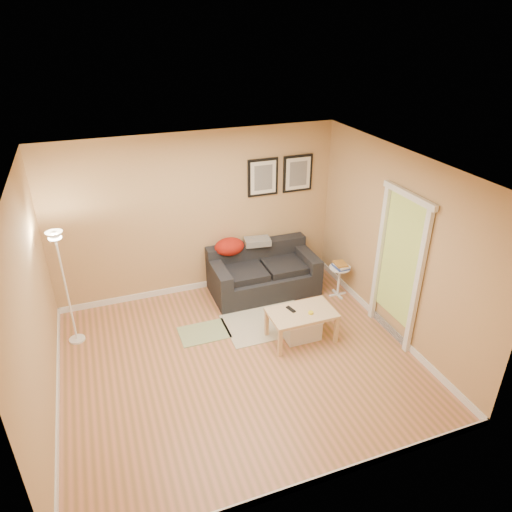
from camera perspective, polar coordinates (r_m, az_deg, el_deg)
name	(u,v)px	position (r m, az deg, el deg)	size (l,w,h in m)	color
floor	(239,361)	(6.33, -2.06, -12.66)	(4.50, 4.50, 0.00)	#C27753
ceiling	(235,170)	(5.06, -2.55, 10.48)	(4.50, 4.50, 0.00)	white
wall_back	(197,215)	(7.32, -7.20, 4.95)	(4.50, 4.50, 0.00)	tan
wall_front	(312,387)	(4.08, 6.87, -15.58)	(4.50, 4.50, 0.00)	tan
wall_left	(33,312)	(5.44, -25.55, -6.24)	(4.00, 4.00, 0.00)	tan
wall_right	(397,247)	(6.54, 16.79, 1.10)	(4.00, 4.00, 0.00)	tan
baseboard_back	(202,285)	(7.87, -6.66, -3.52)	(4.50, 0.02, 0.10)	white
baseboard_front	(304,484)	(5.02, 5.94, -26.01)	(4.50, 0.02, 0.10)	white
baseboard_left	(58,401)	(6.17, -23.06, -15.99)	(0.02, 4.00, 0.10)	white
baseboard_right	(384,323)	(7.16, 15.38, -7.91)	(0.02, 4.00, 0.10)	white
sofa	(264,271)	(7.56, 0.95, -1.85)	(1.70, 0.90, 0.75)	black
red_throw	(230,247)	(7.47, -3.26, 1.15)	(0.48, 0.36, 0.28)	#A5220F
plaid_throw	(257,241)	(7.61, 0.16, 1.79)	(0.42, 0.26, 0.10)	tan
framed_print_left	(263,177)	(7.42, 0.84, 9.59)	(0.50, 0.04, 0.60)	black
framed_print_right	(298,173)	(7.65, 5.11, 10.03)	(0.50, 0.04, 0.60)	black
area_rug	(267,323)	(6.99, 1.39, -8.18)	(1.25, 0.85, 0.01)	beige
green_runner	(204,332)	(6.84, -6.36, -9.27)	(0.70, 0.50, 0.01)	#668C4C
coffee_table	(301,325)	(6.59, 5.53, -8.43)	(0.91, 0.56, 0.46)	#D7AF83
remote_control	(291,309)	(6.48, 4.28, -6.51)	(0.05, 0.16, 0.02)	black
tape_roll	(311,313)	(6.42, 6.71, -6.90)	(0.07, 0.07, 0.03)	yellow
storage_bin	(301,328)	(6.67, 5.54, -8.70)	(0.51, 0.37, 0.31)	white
side_table	(339,281)	(7.63, 10.06, -3.06)	(0.34, 0.34, 0.52)	white
book_stack	(341,265)	(7.48, 10.33, -1.11)	(0.19, 0.26, 0.08)	#2F468F
floor_lamp	(67,292)	(6.70, -22.11, -4.09)	(0.22, 0.22, 1.68)	white
doorway	(397,270)	(6.53, 16.86, -1.68)	(0.12, 1.01, 2.13)	white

